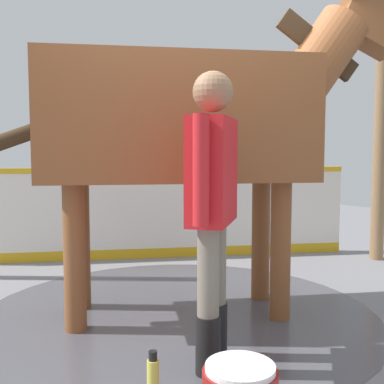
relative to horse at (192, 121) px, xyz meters
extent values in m
cube|color=gray|center=(-0.03, 0.25, -1.57)|extent=(16.00, 16.00, 0.02)
cylinder|color=#4C4C54|center=(0.06, 0.10, -1.55)|extent=(3.23, 3.23, 0.00)
cube|color=white|center=(1.79, -0.94, -1.03)|extent=(2.53, 4.12, 1.06)
cube|color=gold|center=(1.79, -0.94, -0.47)|extent=(2.55, 4.13, 0.06)
cube|color=gold|center=(1.79, -0.94, -1.50)|extent=(2.54, 4.12, 0.12)
cylinder|color=olive|center=(-0.02, -2.94, 0.00)|extent=(0.16, 0.16, 3.11)
cube|color=brown|center=(0.06, 0.10, 0.00)|extent=(1.87, 2.24, 0.93)
cylinder|color=brown|center=(-0.12, -0.70, -1.01)|extent=(0.16, 0.16, 1.09)
cylinder|color=brown|center=(-0.56, -0.43, -1.01)|extent=(0.16, 0.16, 1.09)
cylinder|color=brown|center=(0.69, 0.64, -1.01)|extent=(0.16, 0.16, 1.09)
cylinder|color=brown|center=(0.25, 0.91, -1.01)|extent=(0.16, 0.16, 1.09)
cylinder|color=brown|center=(-0.54, -0.89, 0.48)|extent=(0.78, 0.92, 0.92)
cube|color=#382819|center=(-0.54, -0.89, 0.62)|extent=(0.42, 0.63, 0.56)
cube|color=brown|center=(-0.78, -1.28, 0.81)|extent=(0.58, 0.70, 0.56)
cylinder|color=#382819|center=(0.65, 1.07, -0.10)|extent=(0.47, 0.66, 0.35)
cylinder|color=black|center=(-0.88, 0.62, -1.38)|extent=(0.15, 0.15, 0.35)
cylinder|color=slate|center=(-0.88, 0.62, -0.94)|extent=(0.13, 0.13, 0.53)
cylinder|color=black|center=(-0.75, 0.43, -1.38)|extent=(0.15, 0.15, 0.35)
cylinder|color=slate|center=(-0.75, 0.43, -0.94)|extent=(0.13, 0.13, 0.53)
cube|color=red|center=(-0.81, 0.52, -0.36)|extent=(0.48, 0.55, 0.63)
cylinder|color=red|center=(-1.00, 0.77, -0.34)|extent=(0.09, 0.09, 0.60)
cylinder|color=red|center=(-0.63, 0.27, -0.34)|extent=(0.09, 0.09, 0.60)
sphere|color=#936B4C|center=(-0.81, 0.52, 0.11)|extent=(0.24, 0.24, 0.24)
cylinder|color=white|center=(-1.36, 0.84, -1.28)|extent=(0.34, 0.34, 0.03)
cylinder|color=#D8CC4C|center=(-0.92, 1.04, -1.44)|extent=(0.06, 0.06, 0.22)
cylinder|color=black|center=(-0.92, 1.04, -1.31)|extent=(0.05, 0.05, 0.05)
camera|label=1|loc=(-2.86, 2.40, -0.24)|focal=43.69mm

